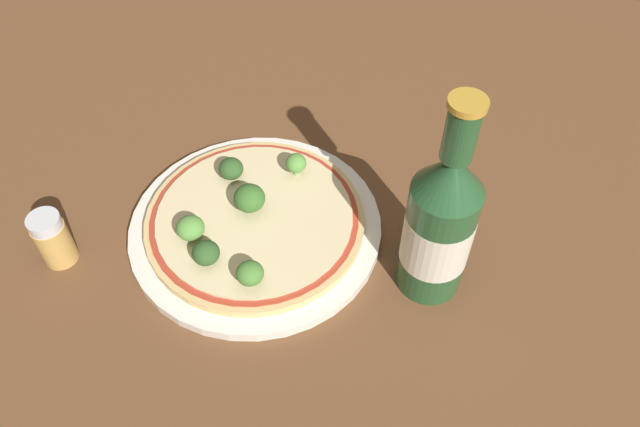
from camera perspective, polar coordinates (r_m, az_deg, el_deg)
name	(u,v)px	position (r m, az deg, el deg)	size (l,w,h in m)	color
ground_plane	(263,243)	(0.68, -5.20, -2.71)	(3.00, 3.00, 0.00)	brown
plate	(253,228)	(0.69, -6.16, -1.36)	(0.28, 0.28, 0.01)	silver
pizza	(251,221)	(0.68, -6.30, -0.66)	(0.24, 0.24, 0.01)	tan
broccoli_floret_0	(206,253)	(0.63, -10.39, -3.57)	(0.03, 0.03, 0.03)	#89A866
broccoli_floret_1	(190,228)	(0.66, -11.77, -1.31)	(0.03, 0.03, 0.03)	#89A866
broccoli_floret_2	(250,273)	(0.61, -6.43, -5.47)	(0.03, 0.03, 0.03)	#89A866
broccoli_floret_3	(296,163)	(0.70, -2.21, 4.60)	(0.02, 0.02, 0.03)	#89A866
broccoli_floret_4	(235,168)	(0.71, -7.82, 4.19)	(0.03, 0.03, 0.03)	#89A866
broccoli_floret_5	(249,198)	(0.67, -6.47, 1.40)	(0.03, 0.03, 0.03)	#89A866
beer_bottle	(440,224)	(0.59, 10.89, -0.97)	(0.07, 0.07, 0.24)	#234C28
pepper_shaker	(53,239)	(0.70, -23.23, -2.16)	(0.04, 0.04, 0.07)	tan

